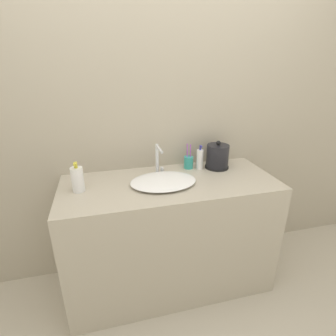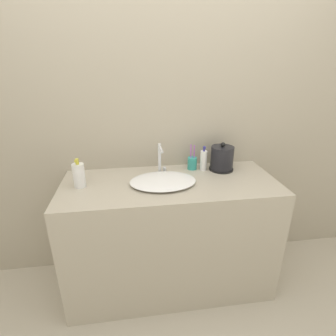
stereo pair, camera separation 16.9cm
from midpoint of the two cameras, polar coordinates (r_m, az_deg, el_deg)
The scene contains 9 objects.
ground_plane at distance 2.04m, azimuth 4.59°, elevation -28.99°, with size 12.00×12.00×0.00m, color #BCB29E.
wall_back at distance 1.90m, azimuth 1.67°, elevation 13.51°, with size 6.00×0.04×2.60m.
vanity_counter at distance 1.95m, azimuth 3.02°, elevation -14.38°, with size 1.43×0.59×0.85m.
sink_basin at distance 1.70m, azimuth 1.74°, elevation -2.90°, with size 0.43×0.32×0.04m.
faucet at distance 1.81m, azimuth 1.03°, elevation 2.31°, with size 0.06×0.17×0.21m.
electric_kettle at distance 1.96m, azimuth 14.10°, elevation 1.86°, with size 0.18×0.18×0.21m.
toothbrush_cup at distance 1.94m, azimuth 7.78°, elevation 1.05°, with size 0.07×0.07×0.19m.
lotion_bottle at distance 1.92m, azimuth 10.25°, elevation 1.58°, with size 0.05×0.05×0.18m.
shampoo_bottle at distance 1.70m, azimuth -16.17°, elevation -1.59°, with size 0.07×0.07×0.19m.
Camera 2 is at (-0.24, -1.26, 1.59)m, focal length 28.00 mm.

